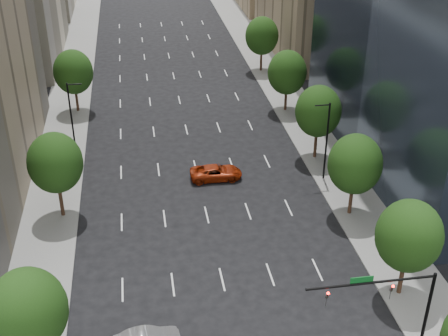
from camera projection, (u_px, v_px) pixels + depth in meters
sidewalk_left at (55, 177)px, 65.40m from camera, size 6.00×200.00×0.15m
sidewalk_right at (327, 156)px, 69.61m from camera, size 6.00×200.00×0.15m
tree_right_1 at (409, 236)px, 45.92m from camera, size 5.20×5.20×8.75m
tree_right_2 at (355, 164)px, 56.36m from camera, size 5.20×5.20×8.61m
tree_right_3 at (318, 111)px, 66.59m from camera, size 5.20×5.20×8.89m
tree_right_4 at (287, 72)px, 78.90m from camera, size 5.20×5.20×8.46m
tree_right_5 at (262, 36)px, 92.59m from camera, size 5.20×5.20×8.75m
tree_left_0 at (28, 311)px, 38.66m from camera, size 5.20×5.20×8.75m
tree_left_1 at (55, 163)px, 55.84m from camera, size 5.20×5.20×8.97m
tree_left_2 at (73, 72)px, 78.44m from camera, size 5.20×5.20×8.68m
streetlight_rn at (326, 140)px, 62.70m from camera, size 1.70×0.20×9.00m
streetlight_ln at (72, 117)px, 67.69m from camera, size 1.70×0.20×9.00m
traffic_signal at (397, 298)px, 40.54m from camera, size 9.12×0.40×7.38m
car_red_far at (216, 172)px, 64.77m from camera, size 5.68×2.67×1.57m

